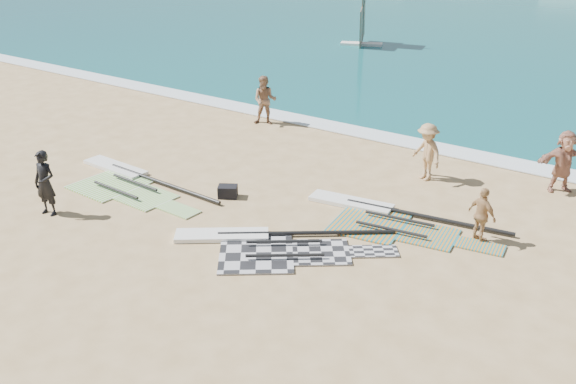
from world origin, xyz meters
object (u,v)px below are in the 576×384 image
Objects in this scene: rig_grey at (266,244)px; rig_green at (127,181)px; beachgoer_back at (482,215)px; rig_orange at (384,217)px; person_wetsuit at (45,183)px; gear_bag_near at (228,191)px; beachgoer_left at (265,100)px; beachgoer_mid at (427,152)px; beachgoer_right at (564,161)px.

rig_grey is 6.36m from rig_green.
beachgoer_back reaches higher than rig_grey.
rig_orange is 9.82m from person_wetsuit.
person_wetsuit reaches higher than rig_green.
rig_orange is at bearing 16.29° from gear_bag_near.
rig_green is 11.19m from beachgoer_back.
beachgoer_left is (-8.17, 5.24, 0.96)m from rig_orange.
gear_bag_near reaches higher than rig_orange.
beachgoer_left is (0.06, 10.53, 0.03)m from person_wetsuit.
beachgoer_back is (2.71, 0.26, 0.72)m from rig_orange.
rig_grey is 3.40m from gear_bag_near.
rig_grey is at bearing -76.00° from beachgoer_mid.
person_wetsuit reaches higher than rig_orange.
rig_green reaches higher than rig_grey.
beachgoer_left reaches higher than beachgoer_mid.
gear_bag_near is (3.45, 0.99, 0.13)m from rig_green.
rig_green is at bearing 78.65° from person_wetsuit.
beachgoer_right is at bearing 34.87° from rig_green.
rig_grey is at bearing 8.11° from person_wetsuit.
person_wetsuit reaches higher than gear_bag_near.
rig_orange is (8.15, 2.36, -0.00)m from rig_green.
person_wetsuit is 1.02× the size of beachgoer_mid.
beachgoer_left reaches higher than person_wetsuit.
rig_grey is at bearing -79.89° from beachgoer_left.
rig_orange is (1.84, 3.22, 0.00)m from rig_grey.
person_wetsuit is (-3.53, -3.91, 0.79)m from gear_bag_near.
rig_orange is 9.75m from beachgoer_left.
gear_bag_near is at bearing 18.73° from rig_green.
beachgoer_left is 1.31× the size of beachgoer_back.
rig_orange is 4.89m from gear_bag_near.
rig_grey is at bearing -5.04° from rig_green.
rig_grey is 2.93× the size of person_wetsuit.
beachgoer_mid is at bearing 37.88° from person_wetsuit.
rig_grey and rig_orange have the same top height.
beachgoer_back is at bearing -19.71° from beachgoer_mid.
beachgoer_right is at bearing 19.95° from rig_grey.
rig_grey is at bearing 60.99° from beachgoer_back.
rig_grey is 0.93× the size of rig_orange.
beachgoer_back is at bearing -139.26° from beachgoer_right.
gear_bag_near is 5.33m from person_wetsuit.
beachgoer_right is at bearing 49.20° from beachgoer_mid.
beachgoer_mid is at bearing 39.20° from rig_green.
gear_bag_near is at bearing -105.25° from beachgoer_mid.
beachgoer_back is (4.56, 3.48, 0.72)m from rig_grey.
rig_green is at bearing -171.80° from rig_orange.
beachgoer_mid is 0.96× the size of beachgoer_right.
beachgoer_mid is (-0.26, 3.46, 0.91)m from rig_orange.
person_wetsuit reaches higher than beachgoer_mid.
rig_green is 9.83m from beachgoer_mid.
beachgoer_right reaches higher than rig_orange.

